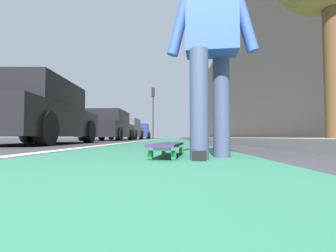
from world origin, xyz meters
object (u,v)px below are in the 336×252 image
object	(u,v)px
parked_car_near	(35,114)
parked_car_far	(127,129)
skateboard	(168,146)
parked_car_mid	(109,127)
parked_car_end	(140,132)
skater_person	(211,40)
traffic_light	(153,104)

from	to	relation	value
parked_car_near	parked_car_far	distance (m)	12.17
skateboard	parked_car_mid	bearing A→B (deg)	17.30
parked_car_near	parked_car_end	distance (m)	19.15
parked_car_end	skateboard	bearing A→B (deg)	-171.59
parked_car_near	skater_person	bearing A→B (deg)	-136.81
skateboard	parked_car_end	bearing A→B (deg)	8.41
skater_person	traffic_light	distance (m)	20.30
parked_car_end	parked_car_mid	bearing A→B (deg)	-179.01
parked_car_end	parked_car_near	bearing A→B (deg)	-179.62
parked_car_near	parked_car_far	xyz separation A→B (m)	(12.17, 0.09, 0.01)
skater_person	parked_car_mid	distance (m)	10.86
skater_person	parked_car_end	bearing A→B (deg)	9.20
skateboard	parked_car_end	distance (m)	23.09
parked_car_far	parked_car_end	world-z (taller)	parked_car_far
parked_car_mid	skateboard	bearing A→B (deg)	-162.70
parked_car_near	traffic_light	bearing A→B (deg)	-5.17
parked_car_far	parked_car_end	distance (m)	6.98
skateboard	parked_car_far	world-z (taller)	parked_car_far
skateboard	parked_car_end	size ratio (longest dim) A/B	0.20
parked_car_near	traffic_light	xyz separation A→B (m)	(16.24, -1.47, 2.46)
skateboard	parked_car_near	size ratio (longest dim) A/B	0.20
parked_car_end	traffic_light	distance (m)	4.13
skateboard	parked_car_near	xyz separation A→B (m)	(3.68, 3.25, 0.62)
parked_car_mid	parked_car_far	bearing A→B (deg)	1.78
skater_person	traffic_light	size ratio (longest dim) A/B	0.35
parked_car_mid	traffic_light	distance (m)	10.19
skateboard	parked_car_far	xyz separation A→B (m)	(15.85, 3.33, 0.63)
parked_car_mid	parked_car_end	distance (m)	12.70
parked_car_far	parked_car_end	bearing A→B (deg)	0.35
skater_person	parked_car_near	bearing A→B (deg)	43.19
parked_car_near	parked_car_far	bearing A→B (deg)	0.40
skateboard	parked_car_near	world-z (taller)	parked_car_near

